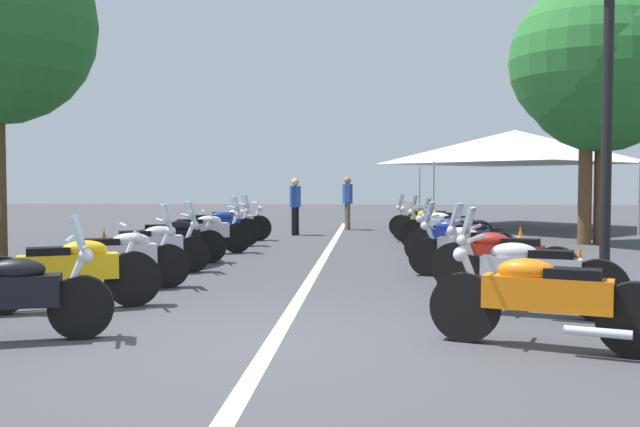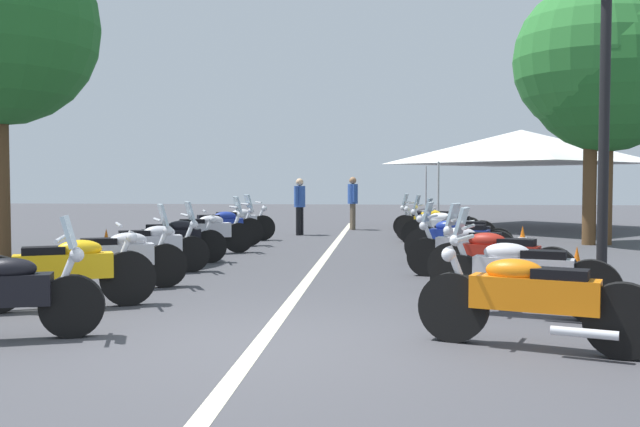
{
  "view_description": "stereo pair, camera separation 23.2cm",
  "coord_description": "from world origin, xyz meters",
  "px_view_note": "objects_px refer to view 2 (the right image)",
  "views": [
    {
      "loc": [
        -6.34,
        -0.92,
        1.53
      ],
      "look_at": [
        6.47,
        0.0,
        0.94
      ],
      "focal_mm": 39.24,
      "sensor_mm": 36.0,
      "label": 1
    },
    {
      "loc": [
        -6.34,
        -1.15,
        1.53
      ],
      "look_at": [
        6.47,
        0.0,
        0.94
      ],
      "focal_mm": 39.24,
      "sensor_mm": 36.0,
      "label": 2
    }
  ],
  "objects_px": {
    "motorcycle_right_row_6": "(447,228)",
    "motorcycle_right_row_8": "(431,221)",
    "motorcycle_left_row_1": "(66,270)",
    "traffic_cone_1": "(577,269)",
    "street_lamp_twin_globe": "(606,35)",
    "bystander_1": "(300,202)",
    "motorcycle_right_row_3": "(469,249)",
    "motorcycle_left_row_4": "(173,239)",
    "motorcycle_right_row_0": "(532,299)",
    "bystander_2": "(353,199)",
    "traffic_cone_0": "(523,241)",
    "motorcycle_left_row_3": "(150,246)",
    "motorcycle_right_row_7": "(437,224)",
    "motorcycle_right_row_2": "(498,258)",
    "roadside_tree_0": "(592,60)",
    "motorcycle_left_row_6": "(219,227)",
    "traffic_cone_2": "(106,245)",
    "motorcycle_right_row_1": "(520,274)",
    "motorcycle_right_row_5": "(461,235)",
    "roadside_tree_1": "(608,72)",
    "motorcycle_left_row_5": "(204,232)",
    "event_tent": "(521,147)",
    "motorcycle_left_row_7": "(236,223)",
    "motorcycle_left_row_2": "(118,257)",
    "motorcycle_right_row_4": "(458,240)"
  },
  "relations": [
    {
      "from": "motorcycle_left_row_1",
      "to": "traffic_cone_1",
      "type": "height_order",
      "value": "motorcycle_left_row_1"
    },
    {
      "from": "motorcycle_right_row_2",
      "to": "bystander_2",
      "type": "xyz_separation_m",
      "value": [
        12.36,
        2.51,
        0.5
      ]
    },
    {
      "from": "motorcycle_right_row_3",
      "to": "motorcycle_right_row_7",
      "type": "height_order",
      "value": "motorcycle_right_row_3"
    },
    {
      "from": "street_lamp_twin_globe",
      "to": "bystander_1",
      "type": "distance_m",
      "value": 11.52
    },
    {
      "from": "motorcycle_right_row_8",
      "to": "traffic_cone_1",
      "type": "relative_size",
      "value": 3.43
    },
    {
      "from": "motorcycle_left_row_7",
      "to": "motorcycle_right_row_3",
      "type": "bearing_deg",
      "value": -74.44
    },
    {
      "from": "motorcycle_left_row_6",
      "to": "traffic_cone_1",
      "type": "relative_size",
      "value": 3.26
    },
    {
      "from": "motorcycle_right_row_4",
      "to": "traffic_cone_2",
      "type": "xyz_separation_m",
      "value": [
        0.36,
        6.72,
        -0.17
      ]
    },
    {
      "from": "motorcycle_right_row_7",
      "to": "roadside_tree_1",
      "type": "relative_size",
      "value": 0.35
    },
    {
      "from": "motorcycle_right_row_6",
      "to": "motorcycle_right_row_8",
      "type": "height_order",
      "value": "motorcycle_right_row_6"
    },
    {
      "from": "motorcycle_right_row_7",
      "to": "traffic_cone_0",
      "type": "height_order",
      "value": "motorcycle_right_row_7"
    },
    {
      "from": "motorcycle_right_row_7",
      "to": "traffic_cone_2",
      "type": "height_order",
      "value": "motorcycle_right_row_7"
    },
    {
      "from": "motorcycle_left_row_1",
      "to": "motorcycle_right_row_3",
      "type": "bearing_deg",
      "value": 5.62
    },
    {
      "from": "motorcycle_right_row_3",
      "to": "motorcycle_left_row_3",
      "type": "bearing_deg",
      "value": 15.28
    },
    {
      "from": "motorcycle_right_row_7",
      "to": "bystander_1",
      "type": "distance_m",
      "value": 4.35
    },
    {
      "from": "motorcycle_left_row_6",
      "to": "traffic_cone_1",
      "type": "height_order",
      "value": "motorcycle_left_row_6"
    },
    {
      "from": "motorcycle_left_row_3",
      "to": "motorcycle_right_row_5",
      "type": "distance_m",
      "value": 6.19
    },
    {
      "from": "motorcycle_left_row_4",
      "to": "motorcycle_left_row_1",
      "type": "bearing_deg",
      "value": -106.4
    },
    {
      "from": "motorcycle_left_row_7",
      "to": "roadside_tree_0",
      "type": "xyz_separation_m",
      "value": [
        -0.27,
        -8.71,
        3.96
      ]
    },
    {
      "from": "motorcycle_right_row_7",
      "to": "roadside_tree_0",
      "type": "distance_m",
      "value": 5.36
    },
    {
      "from": "motorcycle_left_row_4",
      "to": "motorcycle_right_row_8",
      "type": "xyz_separation_m",
      "value": [
        6.39,
        -5.19,
        0.01
      ]
    },
    {
      "from": "motorcycle_right_row_3",
      "to": "motorcycle_left_row_4",
      "type": "bearing_deg",
      "value": -0.07
    },
    {
      "from": "motorcycle_left_row_3",
      "to": "event_tent",
      "type": "xyz_separation_m",
      "value": [
        12.03,
        -8.3,
        2.19
      ]
    },
    {
      "from": "roadside_tree_0",
      "to": "bystander_2",
      "type": "bearing_deg",
      "value": 51.34
    },
    {
      "from": "motorcycle_right_row_6",
      "to": "roadside_tree_0",
      "type": "bearing_deg",
      "value": -144.64
    },
    {
      "from": "event_tent",
      "to": "traffic_cone_1",
      "type": "bearing_deg",
      "value": 172.43
    },
    {
      "from": "traffic_cone_0",
      "to": "bystander_2",
      "type": "height_order",
      "value": "bystander_2"
    },
    {
      "from": "traffic_cone_0",
      "to": "bystander_2",
      "type": "relative_size",
      "value": 0.37
    },
    {
      "from": "motorcycle_right_row_0",
      "to": "bystander_2",
      "type": "relative_size",
      "value": 1.23
    },
    {
      "from": "motorcycle_right_row_2",
      "to": "roadside_tree_0",
      "type": "distance_m",
      "value": 9.24
    },
    {
      "from": "motorcycle_right_row_1",
      "to": "motorcycle_right_row_3",
      "type": "xyz_separation_m",
      "value": [
        3.12,
        0.19,
        -0.02
      ]
    },
    {
      "from": "motorcycle_right_row_1",
      "to": "bystander_2",
      "type": "xyz_separation_m",
      "value": [
        14.02,
        2.49,
        0.5
      ]
    },
    {
      "from": "motorcycle_right_row_7",
      "to": "roadside_tree_0",
      "type": "bearing_deg",
      "value": -161.22
    },
    {
      "from": "motorcycle_left_row_1",
      "to": "motorcycle_right_row_5",
      "type": "relative_size",
      "value": 1.0
    },
    {
      "from": "roadside_tree_1",
      "to": "motorcycle_left_row_5",
      "type": "bearing_deg",
      "value": 108.02
    },
    {
      "from": "motorcycle_left_row_2",
      "to": "bystander_2",
      "type": "xyz_separation_m",
      "value": [
        12.53,
        -2.78,
        0.51
      ]
    },
    {
      "from": "motorcycle_right_row_1",
      "to": "motorcycle_left_row_3",
      "type": "bearing_deg",
      "value": -12.75
    },
    {
      "from": "motorcycle_left_row_6",
      "to": "traffic_cone_2",
      "type": "xyz_separation_m",
      "value": [
        -2.84,
        1.56,
        -0.18
      ]
    },
    {
      "from": "traffic_cone_0",
      "to": "motorcycle_left_row_3",
      "type": "bearing_deg",
      "value": 117.73
    },
    {
      "from": "motorcycle_left_row_3",
      "to": "motorcycle_right_row_3",
      "type": "xyz_separation_m",
      "value": [
        -0.05,
        -5.18,
        0.0
      ]
    },
    {
      "from": "motorcycle_left_row_2",
      "to": "motorcycle_right_row_0",
      "type": "height_order",
      "value": "motorcycle_left_row_2"
    },
    {
      "from": "motorcycle_right_row_0",
      "to": "bystander_2",
      "type": "bearing_deg",
      "value": -60.73
    },
    {
      "from": "motorcycle_left_row_1",
      "to": "motorcycle_right_row_1",
      "type": "xyz_separation_m",
      "value": [
        0.04,
        -5.32,
        0.01
      ]
    },
    {
      "from": "motorcycle_left_row_4",
      "to": "motorcycle_right_row_3",
      "type": "height_order",
      "value": "motorcycle_right_row_3"
    },
    {
      "from": "motorcycle_left_row_4",
      "to": "bystander_2",
      "type": "distance_m",
      "value": 9.87
    },
    {
      "from": "motorcycle_left_row_5",
      "to": "street_lamp_twin_globe",
      "type": "distance_m",
      "value": 8.67
    },
    {
      "from": "motorcycle_right_row_5",
      "to": "motorcycle_right_row_8",
      "type": "xyz_separation_m",
      "value": [
        4.79,
        0.26,
        0.0
      ]
    },
    {
      "from": "street_lamp_twin_globe",
      "to": "traffic_cone_2",
      "type": "height_order",
      "value": "street_lamp_twin_globe"
    },
    {
      "from": "bystander_1",
      "to": "motorcycle_right_row_6",
      "type": "bearing_deg",
      "value": 153.52
    },
    {
      "from": "bystander_2",
      "to": "motorcycle_right_row_6",
      "type": "bearing_deg",
      "value": 96.8
    }
  ]
}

